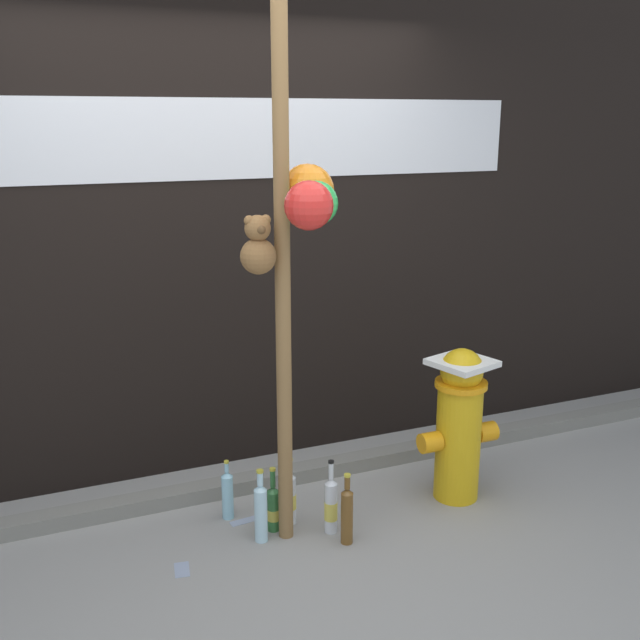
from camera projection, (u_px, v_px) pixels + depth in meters
name	position (u px, v px, depth m)	size (l,w,h in m)	color
ground_plane	(310.00, 589.00, 3.22)	(14.00, 14.00, 0.00)	gray
building_wall	(210.00, 140.00, 3.99)	(10.00, 0.21, 3.70)	black
curb_strip	(245.00, 483.00, 4.05)	(8.00, 0.12, 0.08)	slate
memorial_post	(293.00, 160.00, 3.14)	(0.49, 0.47, 2.93)	olive
fire_hydrant	(459.00, 421.00, 3.89)	(0.45, 0.35, 0.83)	gold
bottle_0	(261.00, 511.00, 3.54)	(0.06, 0.06, 0.37)	#B2DBEA
bottle_1	(290.00, 497.00, 3.70)	(0.06, 0.06, 0.35)	silver
bottle_2	(228.00, 494.00, 3.75)	(0.06, 0.06, 0.32)	#93CCE0
bottle_3	(347.00, 514.00, 3.53)	(0.06, 0.06, 0.36)	brown
bottle_4	(331.00, 505.00, 3.62)	(0.06, 0.06, 0.38)	silver
bottle_5	(273.00, 508.00, 3.65)	(0.07, 0.07, 0.33)	#337038
litter_0	(182.00, 569.00, 3.35)	(0.12, 0.07, 0.01)	#8C99B2
litter_3	(245.00, 521.00, 3.75)	(0.16, 0.05, 0.01)	#8C99B2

